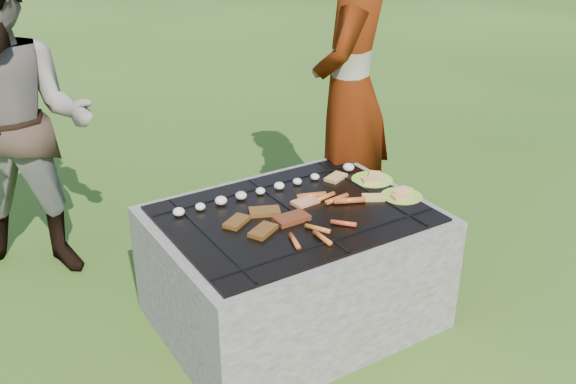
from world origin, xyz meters
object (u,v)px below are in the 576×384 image
Objects in this scene: cook at (351,92)px; bystander at (15,129)px; fire_pit at (293,271)px; plate_near at (402,196)px; plate_far at (372,180)px.

cook reaches higher than bystander.
fire_pit is 4.79× the size of plate_near.
plate_far is 1.06× the size of plate_near.
plate_far is at bearing 10.18° from fire_pit.
plate_near is at bearing 34.25° from cook.
bystander is (-1.56, 1.29, 0.26)m from plate_near.
plate_near reaches higher than fire_pit.
cook is (0.75, 0.57, 0.66)m from fire_pit.
fire_pit is 1.64m from bystander.
plate_near is 0.16× the size of bystander.
plate_far is 0.61m from cook.
cook is (0.19, 0.70, 0.33)m from plate_near.
plate_far is at bearing -7.63° from bystander.
plate_far is (0.56, 0.10, 0.33)m from fire_pit.
plate_far is 1.90m from bystander.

